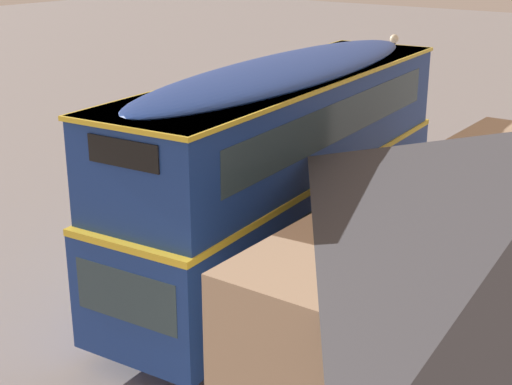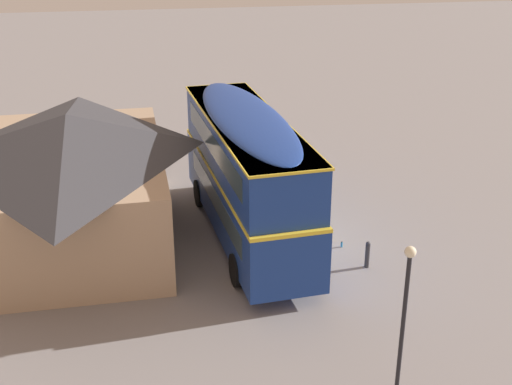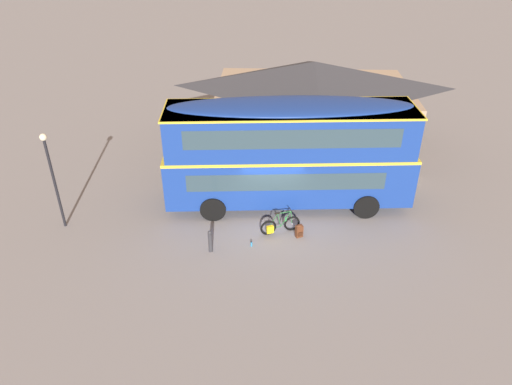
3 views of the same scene
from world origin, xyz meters
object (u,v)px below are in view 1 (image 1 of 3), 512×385
object	(u,v)px
backpack_on_ground	(188,244)
street_lamp	(392,84)
kerb_bollard	(238,189)
double_decker_bus	(287,162)
touring_bicycle	(216,233)
water_bottle_blue_sports	(214,222)

from	to	relation	value
backpack_on_ground	street_lamp	distance (m)	10.05
kerb_bollard	street_lamp	bearing A→B (deg)	168.33
double_decker_bus	backpack_on_ground	xyz separation A→B (m)	(0.50, -2.47, -2.35)
touring_bicycle	kerb_bollard	xyz separation A→B (m)	(-2.61, -1.38, 0.13)
kerb_bollard	backpack_on_ground	bearing A→B (deg)	19.16
backpack_on_ground	street_lamp	world-z (taller)	street_lamp
backpack_on_ground	kerb_bollard	bearing A→B (deg)	-160.84
double_decker_bus	water_bottle_blue_sports	size ratio (longest dim) A/B	50.44
water_bottle_blue_sports	street_lamp	size ratio (longest dim) A/B	0.05
touring_bicycle	water_bottle_blue_sports	distance (m)	1.45
backpack_on_ground	water_bottle_blue_sports	world-z (taller)	backpack_on_ground
water_bottle_blue_sports	touring_bicycle	bearing A→B (deg)	41.97
backpack_on_ground	water_bottle_blue_sports	xyz separation A→B (m)	(-1.87, -0.76, -0.19)
street_lamp	kerb_bollard	xyz separation A→B (m)	(6.34, -1.31, -2.13)
touring_bicycle	street_lamp	size ratio (longest dim) A/B	0.38
touring_bicycle	kerb_bollard	size ratio (longest dim) A/B	1.66
double_decker_bus	kerb_bollard	bearing A→B (deg)	-128.71
touring_bicycle	water_bottle_blue_sports	xyz separation A→B (m)	(-1.05, -0.95, -0.27)
touring_bicycle	street_lamp	distance (m)	9.23
backpack_on_ground	kerb_bollard	distance (m)	3.64
double_decker_bus	street_lamp	world-z (taller)	double_decker_bus
backpack_on_ground	water_bottle_blue_sports	bearing A→B (deg)	-157.78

